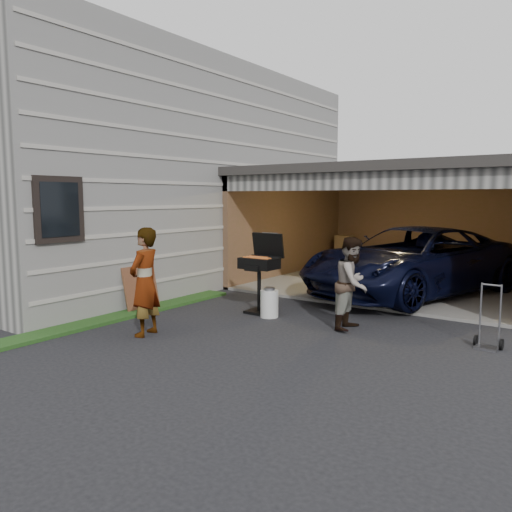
{
  "coord_description": "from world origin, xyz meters",
  "views": [
    {
      "loc": [
        4.98,
        -5.66,
        2.2
      ],
      "look_at": [
        -0.18,
        1.6,
        1.15
      ],
      "focal_mm": 35.0,
      "sensor_mm": 36.0,
      "label": 1
    }
  ],
  "objects_px": {
    "minivan": "(412,264)",
    "plywood_panel": "(141,288)",
    "woman": "(145,282)",
    "propane_tank": "(269,304)",
    "hand_truck": "(488,336)",
    "bbq_grill": "(260,266)",
    "man": "(352,283)"
  },
  "relations": [
    {
      "from": "minivan",
      "to": "man",
      "type": "xyz_separation_m",
      "value": [
        0.07,
        -3.24,
        0.03
      ]
    },
    {
      "from": "woman",
      "to": "hand_truck",
      "type": "bearing_deg",
      "value": 105.04
    },
    {
      "from": "woman",
      "to": "bbq_grill",
      "type": "xyz_separation_m",
      "value": [
        0.59,
        2.35,
        0.04
      ]
    },
    {
      "from": "woman",
      "to": "propane_tank",
      "type": "height_order",
      "value": "woman"
    },
    {
      "from": "man",
      "to": "plywood_panel",
      "type": "distance_m",
      "value": 4.11
    },
    {
      "from": "woman",
      "to": "man",
      "type": "height_order",
      "value": "woman"
    },
    {
      "from": "man",
      "to": "minivan",
      "type": "bearing_deg",
      "value": -2.02
    },
    {
      "from": "propane_tank",
      "to": "plywood_panel",
      "type": "distance_m",
      "value": 2.56
    },
    {
      "from": "propane_tank",
      "to": "hand_truck",
      "type": "height_order",
      "value": "hand_truck"
    },
    {
      "from": "bbq_grill",
      "to": "plywood_panel",
      "type": "bearing_deg",
      "value": -149.37
    },
    {
      "from": "woman",
      "to": "man",
      "type": "bearing_deg",
      "value": 119.46
    },
    {
      "from": "minivan",
      "to": "plywood_panel",
      "type": "distance_m",
      "value": 5.83
    },
    {
      "from": "woman",
      "to": "man",
      "type": "xyz_separation_m",
      "value": [
        2.53,
        2.27,
        -0.09
      ]
    },
    {
      "from": "minivan",
      "to": "bbq_grill",
      "type": "height_order",
      "value": "bbq_grill"
    },
    {
      "from": "man",
      "to": "hand_truck",
      "type": "xyz_separation_m",
      "value": [
        2.09,
        0.14,
        -0.59
      ]
    },
    {
      "from": "man",
      "to": "plywood_panel",
      "type": "relative_size",
      "value": 1.75
    },
    {
      "from": "woman",
      "to": "hand_truck",
      "type": "relative_size",
      "value": 1.81
    },
    {
      "from": "minivan",
      "to": "propane_tank",
      "type": "height_order",
      "value": "minivan"
    },
    {
      "from": "bbq_grill",
      "to": "minivan",
      "type": "bearing_deg",
      "value": 59.48
    },
    {
      "from": "woman",
      "to": "plywood_panel",
      "type": "relative_size",
      "value": 1.95
    },
    {
      "from": "plywood_panel",
      "to": "hand_truck",
      "type": "bearing_deg",
      "value": 11.69
    },
    {
      "from": "woman",
      "to": "plywood_panel",
      "type": "bearing_deg",
      "value": -141.96
    },
    {
      "from": "minivan",
      "to": "plywood_panel",
      "type": "height_order",
      "value": "minivan"
    },
    {
      "from": "hand_truck",
      "to": "plywood_panel",
      "type": "bearing_deg",
      "value": -165.11
    },
    {
      "from": "man",
      "to": "hand_truck",
      "type": "relative_size",
      "value": 1.62
    },
    {
      "from": "woman",
      "to": "bbq_grill",
      "type": "height_order",
      "value": "woman"
    },
    {
      "from": "minivan",
      "to": "man",
      "type": "height_order",
      "value": "man"
    },
    {
      "from": "man",
      "to": "bbq_grill",
      "type": "relative_size",
      "value": 1.02
    },
    {
      "from": "bbq_grill",
      "to": "plywood_panel",
      "type": "xyz_separation_m",
      "value": [
        -2.01,
        -1.19,
        -0.46
      ]
    },
    {
      "from": "propane_tank",
      "to": "hand_truck",
      "type": "relative_size",
      "value": 0.52
    },
    {
      "from": "minivan",
      "to": "man",
      "type": "bearing_deg",
      "value": -70.08
    },
    {
      "from": "man",
      "to": "bbq_grill",
      "type": "bearing_deg",
      "value": 84.37
    }
  ]
}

